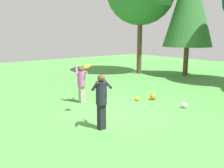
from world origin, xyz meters
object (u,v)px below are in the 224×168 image
at_px(tree_left, 189,2).
at_px(ball_white, 185,105).
at_px(person_catcher, 101,97).
at_px(frisbee, 87,66).
at_px(person_thrower, 82,81).
at_px(ball_yellow, 138,99).
at_px(ball_orange, 153,97).

bearing_deg(tree_left, ball_white, -55.33).
distance_m(person_catcher, frisbee, 1.66).
relative_size(person_thrower, tree_left, 0.21).
bearing_deg(frisbee, ball_yellow, 94.33).
bearing_deg(frisbee, person_catcher, -16.49).
bearing_deg(person_thrower, tree_left, 122.27).
xyz_separation_m(frisbee, ball_orange, (0.09, 3.44, -1.65)).
bearing_deg(ball_white, frisbee, -116.37).
relative_size(person_catcher, ball_orange, 6.20).
relative_size(frisbee, ball_yellow, 1.38).
bearing_deg(ball_white, person_thrower, -139.28).
xyz_separation_m(person_catcher, ball_orange, (-1.32, 3.86, -0.89)).
height_order(ball_white, tree_left, tree_left).
bearing_deg(ball_white, ball_yellow, -159.58).
distance_m(person_thrower, frisbee, 1.88).
xyz_separation_m(person_thrower, ball_white, (3.26, 2.80, -0.81)).
bearing_deg(ball_orange, ball_yellow, -114.15).
bearing_deg(person_catcher, tree_left, -51.41).
bearing_deg(person_thrower, ball_white, 64.84).
relative_size(ball_orange, tree_left, 0.03).
height_order(frisbee, ball_yellow, frisbee).
height_order(person_catcher, ball_white, person_catcher).
relative_size(frisbee, ball_orange, 1.03).
height_order(frisbee, tree_left, tree_left).
bearing_deg(person_thrower, frisbee, -0.00).
height_order(person_thrower, person_catcher, person_thrower).
relative_size(person_thrower, ball_white, 7.40).
height_order(person_catcher, tree_left, tree_left).
bearing_deg(ball_orange, frisbee, -91.55).
xyz_separation_m(ball_yellow, tree_left, (-2.67, 7.39, 4.94)).
distance_m(frisbee, ball_yellow, 3.25).
relative_size(person_catcher, ball_white, 7.39).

